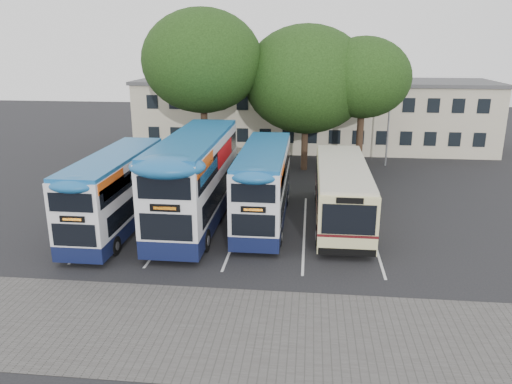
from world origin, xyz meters
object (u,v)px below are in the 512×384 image
object	(u,v)px
lamp_post	(390,102)
bus_dd_mid	(196,176)
tree_right	(363,78)
tree_left	(202,61)
tree_mid	(306,79)
bus_dd_right	(264,182)
bus_dd_left	(116,189)
bus_single	(342,189)

from	to	relation	value
lamp_post	bus_dd_mid	xyz separation A→B (m)	(-12.17, -14.48, -2.41)
tree_right	tree_left	bearing A→B (deg)	-174.26
tree_mid	tree_left	bearing A→B (deg)	-165.58
tree_right	bus_dd_right	xyz separation A→B (m)	(-6.11, -11.29, -4.80)
bus_dd_left	tree_left	bearing A→B (deg)	79.91
tree_mid	bus_dd_right	size ratio (longest dim) A/B	1.09
bus_dd_mid	tree_right	bearing A→B (deg)	50.51
lamp_post	tree_left	world-z (taller)	tree_left
tree_right	bus_dd_right	bearing A→B (deg)	-118.42
tree_mid	tree_right	size ratio (longest dim) A/B	1.09
bus_dd_right	bus_single	xyz separation A→B (m)	(4.25, 0.61, -0.46)
tree_left	bus_dd_left	distance (m)	13.76
lamp_post	tree_right	world-z (taller)	tree_right
tree_mid	bus_single	xyz separation A→B (m)	(2.22, -11.43, -5.05)
lamp_post	tree_right	bearing A→B (deg)	-132.47
tree_left	tree_right	distance (m)	11.61
bus_single	lamp_post	bearing A→B (deg)	72.17
tree_left	tree_right	xyz separation A→B (m)	(11.50, 1.16, -1.16)
tree_left	lamp_post	bearing A→B (deg)	15.29
tree_left	bus_dd_left	size ratio (longest dim) A/B	1.22
tree_left	bus_single	distance (m)	14.99
tree_right	bus_dd_mid	distance (m)	15.95
tree_right	bus_single	bearing A→B (deg)	-99.89
lamp_post	tree_mid	bearing A→B (deg)	-163.73
tree_left	bus_dd_left	xyz separation A→B (m)	(-2.17, -12.19, -6.01)
tree_right	bus_dd_left	distance (m)	19.70
bus_single	tree_mid	bearing A→B (deg)	100.98
tree_left	bus_dd_mid	bearing A→B (deg)	-80.70
tree_mid	lamp_post	bearing A→B (deg)	16.27
bus_dd_left	tree_mid	bearing A→B (deg)	55.78
bus_dd_mid	bus_dd_left	bearing A→B (deg)	-158.87
lamp_post	bus_dd_left	size ratio (longest dim) A/B	0.93
lamp_post	tree_mid	world-z (taller)	tree_mid
bus_dd_mid	bus_single	world-z (taller)	bus_dd_mid
bus_dd_left	bus_dd_mid	bearing A→B (deg)	21.13
lamp_post	bus_dd_right	distance (m)	16.58
bus_dd_left	bus_single	bearing A→B (deg)	12.69
lamp_post	tree_left	xyz separation A→B (m)	(-13.92, -3.81, 3.17)
bus_dd_left	bus_single	world-z (taller)	bus_dd_left
lamp_post	tree_left	size ratio (longest dim) A/B	0.76
tree_left	tree_mid	size ratio (longest dim) A/B	1.10
bus_dd_mid	bus_dd_right	size ratio (longest dim) A/B	1.16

